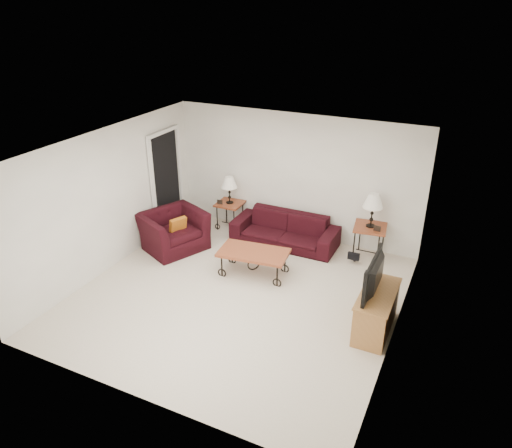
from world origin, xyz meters
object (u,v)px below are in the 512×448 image
(armchair, at_px, (173,231))
(sofa, at_px, (285,230))
(coffee_table, at_px, (254,263))
(television, at_px, (379,276))
(lamp_right, at_px, (372,210))
(lamp_left, at_px, (229,190))
(backpack, at_px, (355,252))
(side_table_left, at_px, (230,215))
(tv_stand, at_px, (376,311))
(side_table_right, at_px, (369,242))

(armchair, bearing_deg, sofa, -35.41)
(coffee_table, relative_size, television, 1.25)
(sofa, relative_size, lamp_right, 3.26)
(lamp_left, relative_size, backpack, 1.35)
(sofa, distance_m, side_table_left, 1.33)
(lamp_right, bearing_deg, tv_stand, -73.91)
(armchair, height_order, tv_stand, armchair)
(backpack, bearing_deg, sofa, -179.64)
(tv_stand, height_order, backpack, tv_stand)
(side_table_left, bearing_deg, lamp_right, -0.00)
(side_table_right, height_order, lamp_left, lamp_left)
(side_table_right, height_order, backpack, side_table_right)
(side_table_left, height_order, television, television)
(side_table_left, relative_size, backpack, 1.35)
(sofa, height_order, tv_stand, tv_stand)
(sofa, xyz_separation_m, side_table_right, (1.62, 0.18, 0.02))
(sofa, xyz_separation_m, armchair, (-1.87, -1.08, 0.07))
(side_table_right, relative_size, backpack, 1.50)
(lamp_left, xyz_separation_m, lamp_right, (2.93, -0.00, 0.10))
(lamp_right, distance_m, coffee_table, 2.35)
(coffee_table, xyz_separation_m, tv_stand, (2.29, -0.66, 0.10))
(lamp_left, bearing_deg, side_table_right, -0.00)
(sofa, distance_m, lamp_right, 1.75)
(lamp_right, distance_m, armchair, 3.76)
(tv_stand, xyz_separation_m, backpack, (-0.78, 1.84, -0.11))
(television, bearing_deg, lamp_right, -164.41)
(armchair, bearing_deg, tv_stand, -77.31)
(lamp_right, bearing_deg, backpack, -119.35)
(sofa, height_order, coffee_table, sofa)
(tv_stand, distance_m, television, 0.60)
(side_table_right, xyz_separation_m, coffee_table, (-1.67, -1.48, -0.09))
(sofa, distance_m, coffee_table, 1.30)
(side_table_right, relative_size, coffee_table, 0.53)
(lamp_left, distance_m, lamp_right, 2.93)
(lamp_left, bearing_deg, television, -31.18)
(lamp_left, xyz_separation_m, armchair, (-0.56, -1.26, -0.49))
(coffee_table, bearing_deg, television, -16.13)
(sofa, height_order, side_table_right, side_table_right)
(side_table_right, xyz_separation_m, backpack, (-0.17, -0.29, -0.11))
(armchair, distance_m, backpack, 3.46)
(sofa, bearing_deg, lamp_right, 6.36)
(side_table_left, height_order, side_table_right, side_table_right)
(coffee_table, bearing_deg, armchair, 173.11)
(tv_stand, bearing_deg, side_table_left, 148.96)
(lamp_left, relative_size, armchair, 0.50)
(side_table_left, xyz_separation_m, tv_stand, (3.54, -2.13, 0.04))
(sofa, bearing_deg, tv_stand, -41.20)
(side_table_left, distance_m, tv_stand, 4.14)
(coffee_table, height_order, backpack, coffee_table)
(side_table_right, distance_m, lamp_right, 0.64)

